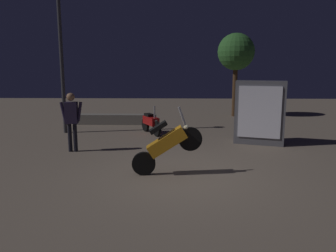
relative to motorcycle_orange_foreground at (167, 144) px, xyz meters
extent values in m
plane|color=#756656|center=(0.46, -0.17, -0.74)|extent=(40.00, 40.00, 0.00)
cylinder|color=black|center=(-0.54, -0.05, -0.46)|extent=(0.57, 0.15, 0.56)
cylinder|color=black|center=(0.55, 0.05, 0.12)|extent=(0.57, 0.15, 0.56)
cube|color=orange|center=(0.00, 0.00, 0.06)|extent=(0.99, 0.38, 0.76)
cube|color=black|center=(-0.19, -0.02, 0.40)|extent=(0.44, 0.28, 0.32)
cylinder|color=gray|center=(0.35, 0.03, 0.66)|extent=(0.21, 0.08, 0.44)
sphere|color=#F2EABF|center=(0.45, 0.04, 0.40)|extent=(0.12, 0.12, 0.12)
cylinder|color=black|center=(-1.01, 5.40, -0.46)|extent=(0.35, 0.54, 0.56)
cylinder|color=black|center=(-0.50, 4.43, -0.46)|extent=(0.35, 0.54, 0.56)
cube|color=#B71414|center=(-0.76, 4.92, -0.23)|extent=(0.71, 0.98, 0.30)
cube|color=black|center=(-0.85, 5.09, -0.03)|extent=(0.42, 0.50, 0.10)
cylinder|color=gray|center=(-0.59, 4.61, 0.14)|extent=(0.08, 0.08, 0.45)
sphere|color=#F2EABF|center=(-0.55, 4.52, -0.18)|extent=(0.12, 0.12, 0.12)
cylinder|color=black|center=(-3.00, 2.12, -0.31)|extent=(0.12, 0.12, 0.87)
cylinder|color=black|center=(-2.84, 2.13, -0.31)|extent=(0.12, 0.12, 0.87)
cube|color=#261E38|center=(-2.92, 2.12, 0.45)|extent=(0.38, 0.27, 0.65)
sphere|color=#9E7251|center=(-2.92, 2.12, 0.92)|extent=(0.24, 0.24, 0.24)
cylinder|color=#261E38|center=(-3.16, 2.11, 0.48)|extent=(0.20, 0.10, 0.59)
cylinder|color=#261E38|center=(-2.68, 2.14, 0.48)|extent=(0.20, 0.10, 0.59)
cylinder|color=#38383D|center=(-4.14, 5.03, 1.91)|extent=(0.14, 0.14, 5.31)
cylinder|color=#4C331E|center=(3.27, 9.73, 0.59)|extent=(0.24, 0.24, 2.67)
sphere|color=#336B2D|center=(3.27, 9.73, 2.59)|extent=(1.88, 1.88, 1.88)
cube|color=#595960|center=(2.99, 3.31, 0.31)|extent=(1.68, 0.95, 2.10)
cube|color=white|center=(2.91, 3.05, 0.36)|extent=(1.30, 0.43, 1.68)
cube|color=gray|center=(-2.53, 7.05, -0.52)|extent=(3.68, 0.50, 0.45)
camera|label=1|loc=(0.22, -7.47, 1.76)|focal=34.91mm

